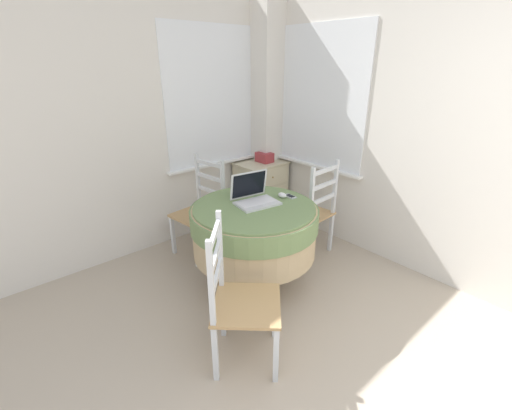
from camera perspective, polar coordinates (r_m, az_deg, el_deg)
name	(u,v)px	position (r m, az deg, el deg)	size (l,w,h in m)	color
corner_room_shell	(294,134)	(2.96, 6.32, 11.71)	(4.24, 5.15, 2.55)	silver
round_dining_table	(254,227)	(2.84, -0.30, -3.65)	(1.05, 1.05, 0.76)	#4C3D2D
laptop	(254,197)	(2.81, -0.29, 1.41)	(0.38, 0.32, 0.25)	silver
computer_mouse	(282,195)	(2.94, 4.40, 1.65)	(0.06, 0.09, 0.04)	white
cell_phone	(290,196)	(2.97, 5.72, 1.45)	(0.07, 0.12, 0.01)	#B2B7BC
dining_chair_near_back_window	(201,211)	(3.48, -9.12, -0.99)	(0.47, 0.48, 0.99)	tan
dining_chair_near_right_window	(311,212)	(3.45, 9.08, -1.19)	(0.46, 0.45, 0.99)	tan
dining_chair_camera_near	(239,301)	(2.23, -2.84, -15.62)	(0.60, 0.60, 0.99)	tan
corner_cabinet	(261,191)	(4.21, 0.83, 2.32)	(0.58, 0.43, 0.74)	beige
storage_box	(264,157)	(4.11, 1.42, 7.96)	(0.14, 0.19, 0.11)	#9E3338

